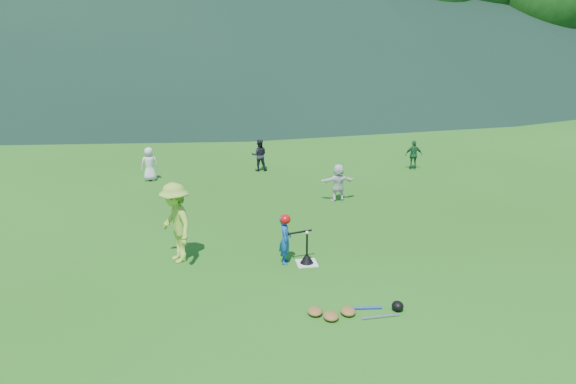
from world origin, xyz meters
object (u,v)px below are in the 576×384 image
object	(u,v)px
fielder_a	(149,164)
fielder_d	(338,183)
adult_coach	(176,223)
fielder_c	(414,155)
equipment_pile	(348,311)
fielder_b	(259,155)
batting_tee	(307,258)
home_plate	(307,263)
batter_child	(285,239)

from	to	relation	value
fielder_a	fielder_d	bearing A→B (deg)	146.28
adult_coach	fielder_d	size ratio (longest dim) A/B	1.61
fielder_a	adult_coach	bearing A→B (deg)	94.28
fielder_c	equipment_pile	bearing A→B (deg)	70.15
fielder_b	fielder_d	size ratio (longest dim) A/B	1.00
fielder_c	batting_tee	world-z (taller)	fielder_c
equipment_pile	fielder_b	bearing A→B (deg)	92.17
adult_coach	fielder_a	distance (m)	6.87
home_plate	batting_tee	size ratio (longest dim) A/B	0.66
fielder_d	batting_tee	world-z (taller)	fielder_d
fielder_c	fielder_d	size ratio (longest dim) A/B	0.93
batter_child	batting_tee	distance (m)	0.64
batting_tee	equipment_pile	bearing A→B (deg)	-82.55
batting_tee	fielder_a	bearing A→B (deg)	117.42
fielder_d	equipment_pile	distance (m)	6.76
home_plate	fielder_d	world-z (taller)	fielder_d
equipment_pile	fielder_c	bearing A→B (deg)	62.26
batter_child	adult_coach	xyz separation A→B (m)	(-2.36, 0.51, 0.35)
home_plate	fielder_b	size ratio (longest dim) A/B	0.40
home_plate	batter_child	world-z (taller)	batter_child
home_plate	adult_coach	size ratio (longest dim) A/B	0.25
fielder_d	fielder_c	bearing A→B (deg)	-141.22
fielder_b	batting_tee	distance (m)	8.08
home_plate	fielder_c	distance (m)	9.13
fielder_c	adult_coach	bearing A→B (deg)	47.07
equipment_pile	batter_child	bearing A→B (deg)	107.31
home_plate	equipment_pile	world-z (taller)	equipment_pile
batter_child	fielder_a	distance (m)	8.04
home_plate	fielder_a	xyz separation A→B (m)	(-3.85, 7.43, 0.55)
home_plate	adult_coach	bearing A→B (deg)	167.12
batter_child	batting_tee	xyz separation A→B (m)	(0.46, -0.13, -0.42)
fielder_d	equipment_pile	xyz separation A→B (m)	(-1.50, -6.57, -0.50)
fielder_a	fielder_b	distance (m)	3.82
adult_coach	fielder_b	size ratio (longest dim) A/B	1.60
fielder_d	home_plate	bearing A→B (deg)	64.95
home_plate	batting_tee	xyz separation A→B (m)	(0.00, 0.00, 0.12)
batting_tee	fielder_b	bearing A→B (deg)	90.64
fielder_b	home_plate	bearing A→B (deg)	95.89
fielder_a	fielder_c	size ratio (longest dim) A/B	1.08
home_plate	batter_child	distance (m)	0.73
adult_coach	batting_tee	bearing A→B (deg)	53.46
fielder_a	batting_tee	distance (m)	8.38
batter_child	adult_coach	bearing A→B (deg)	89.91
batter_child	fielder_b	world-z (taller)	fielder_b
adult_coach	fielder_a	world-z (taller)	adult_coach
batter_child	fielder_a	size ratio (longest dim) A/B	0.98
fielder_b	equipment_pile	world-z (taller)	fielder_b
fielder_c	equipment_pile	world-z (taller)	fielder_c
fielder_a	batter_child	bearing A→B (deg)	110.60
adult_coach	fielder_a	size ratio (longest dim) A/B	1.61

